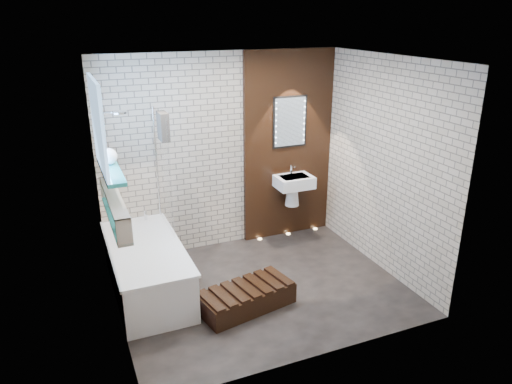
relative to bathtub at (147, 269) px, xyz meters
name	(u,v)px	position (x,y,z in m)	size (l,w,h in m)	color
ground	(261,288)	(1.22, -0.45, -0.29)	(3.20, 3.20, 0.00)	black
room_shell	(261,183)	(1.22, -0.45, 1.01)	(3.24, 3.20, 2.60)	tan
walnut_panel	(288,146)	(2.17, 0.82, 1.01)	(1.30, 0.06, 2.60)	black
clerestory_window	(101,135)	(-0.34, -0.10, 1.61)	(0.18, 1.00, 0.94)	#7FADE0
display_niche	(115,208)	(-0.31, -0.30, 0.91)	(0.14, 1.30, 0.26)	teal
bathtub	(147,269)	(0.00, 0.00, 0.00)	(0.79, 1.74, 0.70)	white
bath_screen	(163,171)	(0.35, 0.44, 0.99)	(0.01, 0.78, 1.40)	white
towel	(163,126)	(0.35, 0.28, 1.56)	(0.09, 0.24, 0.32)	black
shower_head	(119,112)	(-0.08, 0.50, 1.71)	(0.18, 0.18, 0.02)	silver
washbasin	(294,186)	(2.17, 0.62, 0.50)	(0.50, 0.36, 0.58)	white
led_mirror	(290,122)	(2.17, 0.78, 1.36)	(0.50, 0.02, 0.70)	black
walnut_step	(247,298)	(0.92, -0.75, -0.18)	(1.03, 0.46, 0.23)	black
niche_bottles	(116,215)	(-0.31, -0.39, 0.87)	(0.06, 0.72, 0.13)	maroon
sill_vases	(109,156)	(-0.28, 0.06, 1.34)	(0.17, 0.17, 0.17)	white
floor_uplights	(288,234)	(2.17, 0.75, -0.29)	(0.96, 0.06, 0.01)	#FFD899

